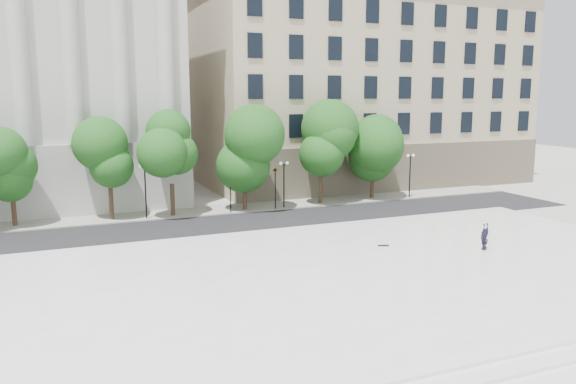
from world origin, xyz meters
The scene contains 12 objects.
ground centered at (0.00, 0.00, 0.00)m, with size 160.00×160.00×0.00m, color #B2AFA9.
plaza centered at (0.00, 3.00, 0.23)m, with size 44.00×22.00×0.45m, color white.
street centered at (0.00, 18.00, 0.01)m, with size 60.00×8.00×0.02m, color black.
far_sidewalk centered at (0.00, 24.00, 0.06)m, with size 60.00×4.00×0.12m, color #A7A49A.
building_west centered at (-17.00, 38.57, 12.89)m, with size 31.50×27.65×25.60m.
building_east centered at (20.00, 38.91, 11.14)m, with size 36.00×26.15×23.00m.
traffic_light_west centered at (0.41, 22.30, 3.75)m, with size 0.97×1.90×4.25m.
traffic_light_east centered at (4.48, 22.30, 3.73)m, with size 1.03×1.84×4.23m.
person_lying centered at (11.07, 3.70, 0.68)m, with size 0.60×0.40×1.66m, color black.
skateboard centered at (5.80, 6.87, 0.49)m, with size 0.70×0.18×0.07m, color black.
street_trees centered at (-1.57, 23.34, 5.21)m, with size 39.14×5.26×8.10m.
lamp_posts centered at (-0.05, 22.60, 3.00)m, with size 36.89×0.28×4.52m.
Camera 1 is at (-13.07, -22.64, 9.81)m, focal length 35.00 mm.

